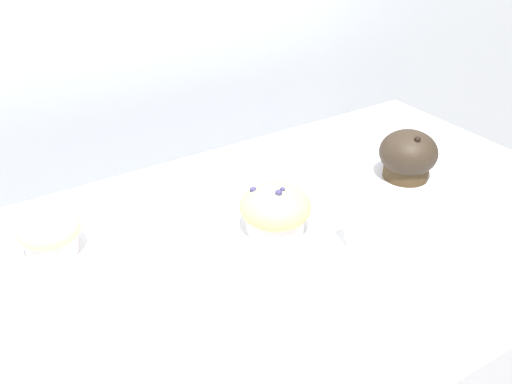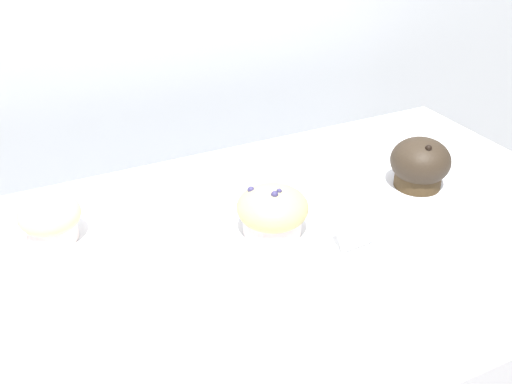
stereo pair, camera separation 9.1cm
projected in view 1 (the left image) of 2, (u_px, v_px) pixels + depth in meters
wall_back at (143, 109)px, 1.33m from camera, size 3.20×0.10×1.80m
muffin_front_center at (408, 156)px, 1.03m from camera, size 0.10×0.10×0.09m
muffin_back_left at (275, 210)px, 0.88m from camera, size 0.11×0.11×0.08m
muffin_back_right at (49, 232)px, 0.84m from camera, size 0.09×0.09×0.07m
price_card at (362, 224)px, 0.86m from camera, size 0.05×0.04×0.06m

